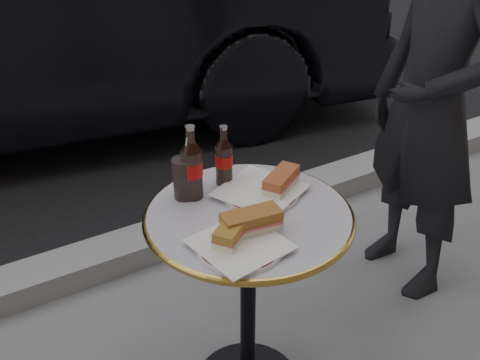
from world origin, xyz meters
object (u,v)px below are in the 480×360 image
bistro_table (248,308)px  cola_glass (183,178)px  cola_bottle_right (224,155)px  pedestrian (432,107)px  plate_right (260,193)px  cola_bottle_left (192,162)px  plate_left (240,246)px

bistro_table → cola_glass: 0.48m
cola_bottle_right → pedestrian: (0.91, -0.00, -0.04)m
plate_right → pedestrian: bearing=7.7°
cola_bottle_right → cola_bottle_left: bearing=-170.2°
cola_glass → pedestrian: (1.06, 0.01, -0.01)m
plate_right → cola_bottle_right: size_ratio=1.21×
cola_bottle_left → cola_glass: size_ratio=1.80×
cola_bottle_right → plate_left: bearing=-113.0°
cola_glass → pedestrian: 1.06m
plate_left → pedestrian: pedestrian is taller
bistro_table → cola_bottle_right: (0.03, 0.19, 0.47)m
plate_left → cola_bottle_right: cola_bottle_right is taller
cola_bottle_left → plate_left: bearing=-92.7°
plate_left → cola_bottle_left: (0.01, 0.30, 0.11)m
plate_right → cola_bottle_left: size_ratio=1.01×
cola_bottle_left → pedestrian: size_ratio=0.15×
plate_left → pedestrian: 1.10m
bistro_table → cola_bottle_left: bearing=120.1°
cola_bottle_left → pedestrian: 1.03m
bistro_table → cola_glass: bearing=124.4°
cola_glass → pedestrian: bearing=0.5°
plate_left → cola_bottle_left: size_ratio=0.98×
cola_bottle_right → cola_glass: (-0.15, -0.01, -0.03)m
bistro_table → pedestrian: bearing=11.3°
plate_left → cola_glass: bearing=91.9°
pedestrian → cola_bottle_left: bearing=-85.4°
plate_right → cola_bottle_left: cola_bottle_left is taller
pedestrian → cola_glass: bearing=-86.0°
cola_bottle_left → cola_glass: cola_bottle_left is taller
cola_bottle_left → cola_bottle_right: bearing=9.8°
plate_right → cola_bottle_right: 0.16m
pedestrian → plate_right: bearing=-78.8°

